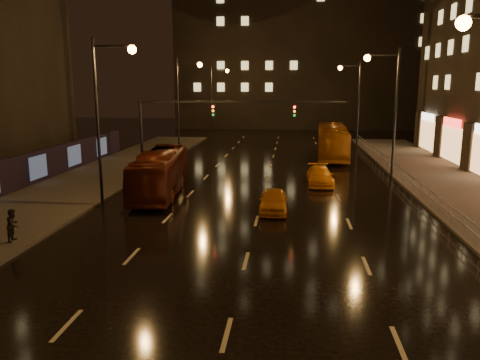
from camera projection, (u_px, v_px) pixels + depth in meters
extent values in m
plane|color=black|center=(266.00, 184.00, 35.39)|extent=(140.00, 140.00, 0.00)
cube|color=#38332D|center=(65.00, 193.00, 31.94)|extent=(7.00, 70.00, 0.15)
cube|color=#38332D|center=(479.00, 204.00, 29.07)|extent=(7.00, 70.00, 0.15)
cube|color=black|center=(306.00, 23.00, 82.05)|extent=(44.00, 16.00, 36.00)
cylinder|color=black|center=(142.00, 141.00, 35.80)|extent=(0.22, 0.22, 6.20)
cube|color=black|center=(240.00, 102.00, 34.39)|extent=(15.20, 0.14, 0.14)
cube|color=black|center=(213.00, 111.00, 34.73)|extent=(0.32, 0.18, 0.95)
cube|color=black|center=(294.00, 111.00, 34.10)|extent=(0.32, 0.18, 0.95)
sphere|color=#FF1E19|center=(213.00, 107.00, 34.56)|extent=(0.18, 0.18, 0.18)
sphere|color=orange|center=(463.00, 23.00, 15.23)|extent=(0.50, 0.50, 0.50)
cylinder|color=#99999E|center=(359.00, 140.00, 57.56)|extent=(0.04, 0.04, 1.00)
cube|color=#99999E|center=(413.00, 177.00, 32.14)|extent=(0.05, 56.00, 0.05)
cube|color=#99999E|center=(413.00, 183.00, 32.22)|extent=(0.05, 56.00, 0.05)
imported|color=#4F180B|center=(160.00, 173.00, 31.77)|extent=(3.57, 10.84, 2.96)
imported|color=#9A500F|center=(332.00, 142.00, 47.55)|extent=(3.42, 12.20, 3.36)
imported|color=orange|center=(273.00, 201.00, 27.37)|extent=(1.65, 3.97, 1.35)
imported|color=orange|center=(320.00, 176.00, 34.97)|extent=(1.95, 4.56, 1.31)
imported|color=black|center=(13.00, 225.00, 21.76)|extent=(0.63, 0.78, 1.54)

